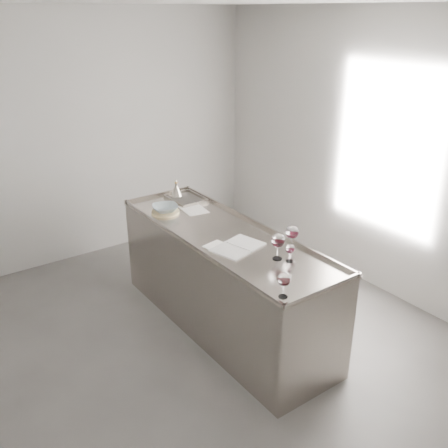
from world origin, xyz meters
TOP-DOWN VIEW (x-y plane):
  - room_shell at (0.00, 0.00)m, footprint 4.54×5.04m
  - counter at (0.50, 0.30)m, footprint 0.77×2.42m
  - wine_glass_left at (0.23, -0.78)m, footprint 0.09×0.09m
  - wine_glass_middle at (0.57, -0.33)m, footprint 0.11×0.11m
  - wine_glass_right at (0.77, -0.27)m, footprint 0.11×0.11m
  - wine_glass_small at (0.62, -0.42)m, footprint 0.07×0.07m
  - notebook at (0.43, 0.01)m, footprint 0.47×0.38m
  - loose_paper_top at (0.59, 0.94)m, footprint 0.25×0.33m
  - loose_paper_under at (0.31, 0.08)m, footprint 0.23×0.30m
  - trivet at (0.32, 1.02)m, footprint 0.34×0.34m
  - ceramic_bowl at (0.32, 1.02)m, footprint 0.31×0.31m
  - wine_funnel at (0.66, 1.38)m, footprint 0.13×0.13m

SIDE VIEW (x-z plane):
  - counter at x=0.50m, z-range -0.01..0.96m
  - loose_paper_top at x=0.59m, z-range 0.94..0.94m
  - loose_paper_under at x=0.31m, z-range 0.94..0.94m
  - notebook at x=0.43m, z-range 0.94..0.95m
  - trivet at x=0.32m, z-range 0.94..0.96m
  - ceramic_bowl at x=0.32m, z-range 0.96..1.02m
  - wine_funnel at x=0.66m, z-range 0.90..1.09m
  - wine_glass_small at x=0.62m, z-range 0.97..1.12m
  - wine_glass_left at x=0.23m, z-range 0.98..1.16m
  - wine_glass_right at x=0.77m, z-range 0.98..1.20m
  - wine_glass_middle at x=0.57m, z-range 0.99..1.20m
  - room_shell at x=0.00m, z-range -0.02..2.82m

